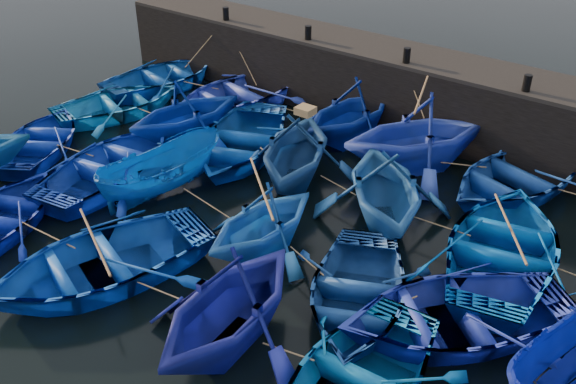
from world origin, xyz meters
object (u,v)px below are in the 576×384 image
Objects in this scene: boat_0 at (164,76)px; boat_8 at (239,139)px; boat_13 at (41,140)px; wooden_crate at (305,111)px.

boat_8 is (6.23, -2.51, 0.04)m from boat_0.
boat_0 is 6.72m from boat_8.
boat_8 is 6.55m from boat_13.
boat_13 is (-5.31, -3.83, -0.11)m from boat_8.
wooden_crate is at bearing -27.89° from boat_8.
boat_13 is 8.97× the size of wooden_crate.
wooden_crate reaches higher than boat_13.
boat_0 is 6.40m from boat_13.
boat_13 is at bearing -156.58° from wooden_crate.
wooden_crate is (2.85, -0.29, 1.90)m from boat_8.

